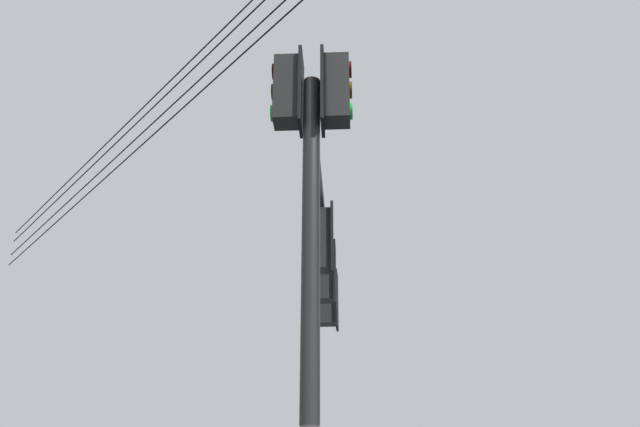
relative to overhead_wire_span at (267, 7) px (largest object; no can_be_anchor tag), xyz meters
name	(u,v)px	position (x,y,z in m)	size (l,w,h in m)	color
signal_mast_assembly	(319,246)	(0.60, -0.98, -3.33)	(6.37, 2.89, 6.84)	black
overhead_wire_span	(267,7)	(0.00, 0.00, 0.00)	(20.38, 8.37, 1.70)	black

